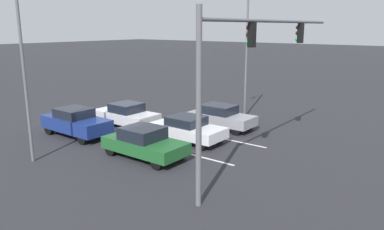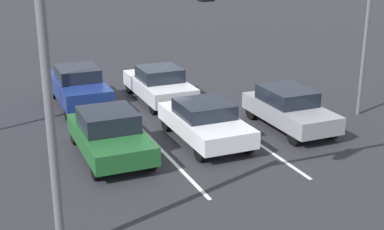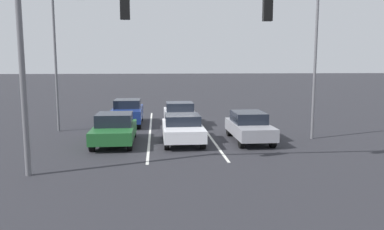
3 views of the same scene
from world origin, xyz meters
TOP-DOWN VIEW (x-y plane):
  - ground_plane at (0.00, 0.00)m, footprint 240.00×240.00m
  - lane_stripe_left_divider at (-1.61, 1.59)m, footprint 0.12×15.18m
  - lane_stripe_center_divider at (1.61, 1.59)m, footprint 0.12×15.18m
  - car_gray_leftlane_front at (-3.41, 5.16)m, footprint 1.74×4.10m
  - car_darkgreen_rightlane_front at (3.27, 5.15)m, footprint 1.92×4.17m
  - car_white_midlane_front at (-0.05, 5.16)m, footprint 1.91×4.18m
  - car_silver_midlane_second at (-0.21, 0.10)m, footprint 1.89×4.37m
  - car_navy_rightlane_second at (3.06, -0.52)m, footprint 1.83×4.35m
  - traffic_signal_gantry at (2.22, 10.17)m, footprint 11.57×0.37m
  - street_lamp_right_shoulder at (6.67, 1.39)m, footprint 1.78×0.24m
  - street_lamp_left_shoulder at (-6.60, 4.89)m, footprint 2.02×0.24m

SIDE VIEW (x-z plane):
  - ground_plane at x=0.00m, z-range 0.00..0.00m
  - lane_stripe_left_divider at x=-1.61m, z-range 0.00..0.01m
  - lane_stripe_center_divider at x=1.61m, z-range 0.00..0.01m
  - car_white_midlane_front at x=-0.05m, z-range 0.03..1.41m
  - car_silver_midlane_second at x=-0.21m, z-range 0.00..1.48m
  - car_darkgreen_rightlane_front at x=3.27m, z-range 0.00..1.48m
  - car_gray_leftlane_front at x=-3.41m, z-range 0.03..1.49m
  - car_navy_rightlane_second at x=3.06m, z-range 0.02..1.63m
  - street_lamp_right_shoulder at x=6.67m, z-range 0.59..8.32m
  - street_lamp_left_shoulder at x=-6.60m, z-range 0.63..9.19m
  - traffic_signal_gantry at x=2.22m, z-range 1.62..8.46m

